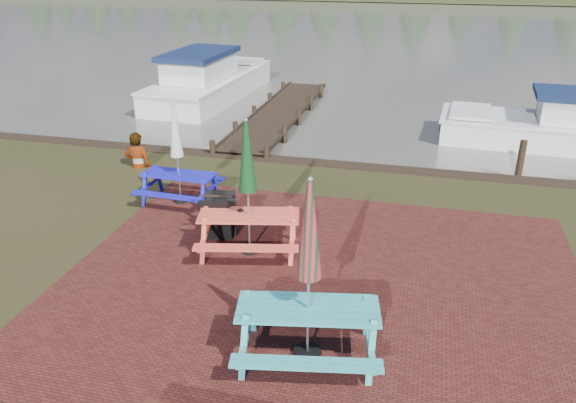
# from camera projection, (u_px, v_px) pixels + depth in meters

# --- Properties ---
(ground) EXTENTS (120.00, 120.00, 0.00)m
(ground) POSITION_uv_depth(u_px,v_px,m) (308.00, 318.00, 8.89)
(ground) COLOR black
(ground) RESTS_ON ground
(paving) EXTENTS (9.00, 7.50, 0.02)m
(paving) POSITION_uv_depth(u_px,v_px,m) (320.00, 284.00, 9.77)
(paving) COLOR #371411
(paving) RESTS_ON ground
(water) EXTENTS (120.00, 60.00, 0.02)m
(water) POSITION_uv_depth(u_px,v_px,m) (413.00, 29.00, 41.63)
(water) COLOR #45433B
(water) RESTS_ON ground
(picnic_table_teal) EXTENTS (2.26, 2.09, 2.74)m
(picnic_table_teal) POSITION_uv_depth(u_px,v_px,m) (308.00, 300.00, 7.66)
(picnic_table_teal) COLOR teal
(picnic_table_teal) RESTS_ON ground
(picnic_table_red) EXTENTS (2.21, 2.05, 2.62)m
(picnic_table_red) POSITION_uv_depth(u_px,v_px,m) (249.00, 208.00, 10.47)
(picnic_table_red) COLOR #D34736
(picnic_table_red) RESTS_ON ground
(picnic_table_blue) EXTENTS (1.70, 1.52, 2.30)m
(picnic_table_blue) POSITION_uv_depth(u_px,v_px,m) (178.00, 169.00, 12.66)
(picnic_table_blue) COLOR #1816A7
(picnic_table_blue) RESTS_ON ground
(chalkboard) EXTENTS (0.63, 0.67, 0.95)m
(chalkboard) POSITION_uv_depth(u_px,v_px,m) (218.00, 217.00, 11.12)
(chalkboard) COLOR black
(chalkboard) RESTS_ON ground
(jetty) EXTENTS (1.76, 9.08, 1.00)m
(jetty) POSITION_uv_depth(u_px,v_px,m) (278.00, 113.00, 19.60)
(jetty) COLOR black
(jetty) RESTS_ON ground
(boat_jetty) EXTENTS (2.98, 7.71, 2.20)m
(boat_jetty) POSITION_uv_depth(u_px,v_px,m) (208.00, 83.00, 22.53)
(boat_jetty) COLOR silver
(boat_jetty) RESTS_ON ground
(boat_near) EXTENTS (7.04, 2.86, 1.86)m
(boat_near) POSITION_uv_depth(u_px,v_px,m) (563.00, 129.00, 17.06)
(boat_near) COLOR silver
(boat_near) RESTS_ON ground
(person) EXTENTS (0.74, 0.52, 1.91)m
(person) POSITION_uv_depth(u_px,v_px,m) (135.00, 133.00, 14.68)
(person) COLOR gray
(person) RESTS_ON ground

